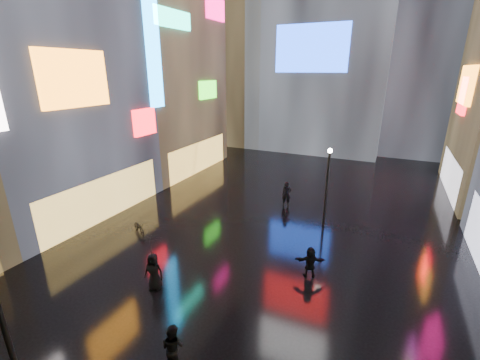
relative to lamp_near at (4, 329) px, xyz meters
The scene contains 13 objects.
ground 17.41m from the lamp_near, 79.63° to the left, with size 140.00×140.00×0.00m, color black.
building_left_mid 19.14m from the lamp_near, 139.80° to the left, with size 10.28×12.70×24.00m.
building_left_far 27.47m from the lamp_near, 119.39° to the left, with size 10.28×12.00×22.00m.
tower_flank_right 46.72m from the lamp_near, 74.26° to the left, with size 12.00×12.00×34.00m, color black.
tower_flank_left 41.62m from the lamp_near, 105.67° to the left, with size 10.00×10.00×26.00m, color black.
lamp_near is the anchor object (origin of this frame).
lamp_far 17.16m from the lamp_near, 70.09° to the left, with size 0.30×0.30×5.20m.
pedestrian_1 4.94m from the lamp_near, 42.45° to the left, with size 0.86×0.67×1.76m, color black.
pedestrian_4 6.46m from the lamp_near, 90.41° to the left, with size 0.90×0.58×1.83m, color black.
pedestrian_5 12.13m from the lamp_near, 58.05° to the left, with size 1.49×0.47×1.61m, color black.
pedestrian_6 18.42m from the lamp_near, 81.68° to the left, with size 0.68×0.45×1.87m, color black.
umbrella_2 6.17m from the lamp_near, 90.41° to the left, with size 0.98×1.00×0.90m, color black.
bicycle 11.28m from the lamp_near, 113.81° to the left, with size 0.55×1.58×0.83m, color black.
Camera 1 is at (5.83, -0.53, 9.75)m, focal length 24.00 mm.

